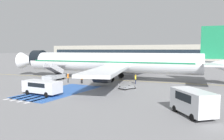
% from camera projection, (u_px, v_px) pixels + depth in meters
% --- Properties ---
extents(ground_plane, '(600.00, 600.00, 0.00)m').
position_uv_depth(ground_plane, '(111.00, 80.00, 42.65)').
color(ground_plane, slate).
extents(apron_leadline_yellow, '(78.25, 11.72, 0.01)m').
position_uv_depth(apron_leadline_yellow, '(108.00, 80.00, 43.59)').
color(apron_leadline_yellow, gold).
rests_on(apron_leadline_yellow, ground_plane).
extents(apron_stand_patch_blue, '(6.18, 12.79, 0.01)m').
position_uv_depth(apron_stand_patch_blue, '(60.00, 92.00, 31.24)').
color(apron_stand_patch_blue, '#2856A8').
rests_on(apron_stand_patch_blue, ground_plane).
extents(apron_walkway_bar_0, '(0.44, 3.60, 0.01)m').
position_uv_depth(apron_walkway_bar_0, '(16.00, 97.00, 27.62)').
color(apron_walkway_bar_0, silver).
rests_on(apron_walkway_bar_0, ground_plane).
extents(apron_walkway_bar_1, '(0.44, 3.60, 0.01)m').
position_uv_depth(apron_walkway_bar_1, '(23.00, 98.00, 27.05)').
color(apron_walkway_bar_1, silver).
rests_on(apron_walkway_bar_1, ground_plane).
extents(apron_walkway_bar_2, '(0.44, 3.60, 0.01)m').
position_uv_depth(apron_walkway_bar_2, '(30.00, 99.00, 26.48)').
color(apron_walkway_bar_2, silver).
rests_on(apron_walkway_bar_2, ground_plane).
extents(apron_walkway_bar_3, '(0.44, 3.60, 0.01)m').
position_uv_depth(apron_walkway_bar_3, '(37.00, 100.00, 25.91)').
color(apron_walkway_bar_3, silver).
rests_on(apron_walkway_bar_3, ground_plane).
extents(airliner, '(45.03, 36.41, 9.92)m').
position_uv_depth(airliner, '(112.00, 63.00, 43.05)').
color(airliner, silver).
rests_on(airliner, ground_plane).
extents(boarding_stairs_forward, '(2.88, 5.45, 3.61)m').
position_uv_depth(boarding_stairs_forward, '(54.00, 75.00, 42.64)').
color(boarding_stairs_forward, '#ADB2BA').
rests_on(boarding_stairs_forward, ground_plane).
extents(fuel_tanker, '(9.37, 3.44, 3.66)m').
position_uv_depth(fuel_tanker, '(183.00, 64.00, 62.01)').
color(fuel_tanker, '#38383D').
rests_on(fuel_tanker, ground_plane).
extents(service_van_1, '(5.42, 2.21, 1.84)m').
position_uv_depth(service_van_1, '(42.00, 86.00, 29.13)').
color(service_van_1, silver).
rests_on(service_van_1, ground_plane).
extents(service_van_2, '(4.57, 4.71, 2.33)m').
position_uv_depth(service_van_2, '(193.00, 101.00, 19.79)').
color(service_van_2, silver).
rests_on(service_van_2, ground_plane).
extents(baggage_cart, '(2.33, 2.97, 0.87)m').
position_uv_depth(baggage_cart, '(127.00, 87.00, 33.36)').
color(baggage_cart, gray).
rests_on(baggage_cart, ground_plane).
extents(ground_crew_0, '(0.36, 0.48, 1.72)m').
position_uv_depth(ground_crew_0, '(136.00, 78.00, 38.03)').
color(ground_crew_0, '#191E38').
rests_on(ground_crew_0, ground_plane).
extents(ground_crew_1, '(0.49, 0.40, 1.60)m').
position_uv_depth(ground_crew_1, '(82.00, 78.00, 38.58)').
color(ground_crew_1, black).
rests_on(ground_crew_1, ground_plane).
extents(ground_crew_2, '(0.40, 0.49, 1.76)m').
position_uv_depth(ground_crew_2, '(68.00, 77.00, 39.45)').
color(ground_crew_2, '#2D2D33').
rests_on(ground_crew_2, ground_plane).
extents(ground_crew_3, '(0.46, 0.47, 1.76)m').
position_uv_depth(ground_crew_3, '(104.00, 78.00, 38.87)').
color(ground_crew_3, '#2D2D33').
rests_on(ground_crew_3, ground_plane).
extents(traffic_cone_0, '(0.49, 0.49, 0.55)m').
position_uv_depth(traffic_cone_0, '(195.00, 90.00, 30.57)').
color(traffic_cone_0, orange).
rests_on(traffic_cone_0, ground_plane).
extents(terminal_building, '(124.94, 12.10, 8.18)m').
position_uv_depth(terminal_building, '(156.00, 53.00, 109.47)').
color(terminal_building, '#B2AD9E').
rests_on(terminal_building, ground_plane).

